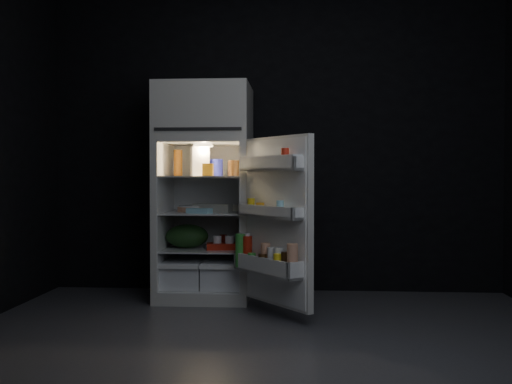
# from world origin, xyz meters

# --- Properties ---
(floor) EXTENTS (4.00, 3.40, 0.00)m
(floor) POSITION_xyz_m (0.00, 0.00, 0.00)
(floor) COLOR #4A4A4F
(floor) RESTS_ON ground
(wall_back) EXTENTS (4.00, 0.00, 2.70)m
(wall_back) POSITION_xyz_m (0.00, 1.70, 1.35)
(wall_back) COLOR black
(wall_back) RESTS_ON ground
(wall_front) EXTENTS (4.00, 0.00, 2.70)m
(wall_front) POSITION_xyz_m (0.00, -1.70, 1.35)
(wall_front) COLOR black
(wall_front) RESTS_ON ground
(refrigerator) EXTENTS (0.76, 0.71, 1.78)m
(refrigerator) POSITION_xyz_m (-0.57, 1.32, 0.96)
(refrigerator) COLOR silver
(refrigerator) RESTS_ON ground
(fridge_door) EXTENTS (0.59, 0.69, 1.22)m
(fridge_door) POSITION_xyz_m (0.03, 0.65, 0.68)
(fridge_door) COLOR silver
(fridge_door) RESTS_ON ground
(milk_jug) EXTENTS (0.18, 0.18, 0.24)m
(milk_jug) POSITION_xyz_m (-0.61, 1.28, 1.15)
(milk_jug) COLOR white
(milk_jug) RESTS_ON refrigerator
(mayo_jar) EXTENTS (0.15, 0.15, 0.14)m
(mayo_jar) POSITION_xyz_m (-0.48, 1.32, 1.10)
(mayo_jar) COLOR #1F25A9
(mayo_jar) RESTS_ON refrigerator
(jam_jar) EXTENTS (0.10, 0.10, 0.13)m
(jam_jar) POSITION_xyz_m (-0.33, 1.30, 1.09)
(jam_jar) COLOR black
(jam_jar) RESTS_ON refrigerator
(amber_bottle) EXTENTS (0.08, 0.08, 0.22)m
(amber_bottle) POSITION_xyz_m (-0.81, 1.35, 1.14)
(amber_bottle) COLOR #BC671E
(amber_bottle) RESTS_ON refrigerator
(small_carton) EXTENTS (0.08, 0.06, 0.10)m
(small_carton) POSITION_xyz_m (-0.52, 1.14, 1.08)
(small_carton) COLOR orange
(small_carton) RESTS_ON refrigerator
(egg_carton) EXTENTS (0.33, 0.19, 0.07)m
(egg_carton) POSITION_xyz_m (-0.50, 1.23, 0.76)
(egg_carton) COLOR gray
(egg_carton) RESTS_ON refrigerator
(pie) EXTENTS (0.43, 0.43, 0.04)m
(pie) POSITION_xyz_m (-0.65, 1.35, 0.75)
(pie) COLOR tan
(pie) RESTS_ON refrigerator
(flat_package) EXTENTS (0.22, 0.16, 0.04)m
(flat_package) POSITION_xyz_m (-0.59, 1.10, 0.75)
(flat_package) COLOR #8BC7D7
(flat_package) RESTS_ON refrigerator
(wrapped_pkg) EXTENTS (0.14, 0.12, 0.05)m
(wrapped_pkg) POSITION_xyz_m (-0.32, 1.44, 0.75)
(wrapped_pkg) COLOR beige
(wrapped_pkg) RESTS_ON refrigerator
(produce_bag) EXTENTS (0.45, 0.42, 0.20)m
(produce_bag) POSITION_xyz_m (-0.72, 1.27, 0.52)
(produce_bag) COLOR #193815
(produce_bag) RESTS_ON refrigerator
(yogurt_tray) EXTENTS (0.31, 0.20, 0.05)m
(yogurt_tray) POSITION_xyz_m (-0.39, 1.19, 0.45)
(yogurt_tray) COLOR #AB1E0E
(yogurt_tray) RESTS_ON refrigerator
(small_can_red) EXTENTS (0.08, 0.08, 0.09)m
(small_can_red) POSITION_xyz_m (-0.44, 1.48, 0.47)
(small_can_red) COLOR #AB1E0E
(small_can_red) RESTS_ON refrigerator
(small_can_silver) EXTENTS (0.09, 0.09, 0.09)m
(small_can_silver) POSITION_xyz_m (-0.30, 1.43, 0.47)
(small_can_silver) COLOR silver
(small_can_silver) RESTS_ON refrigerator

